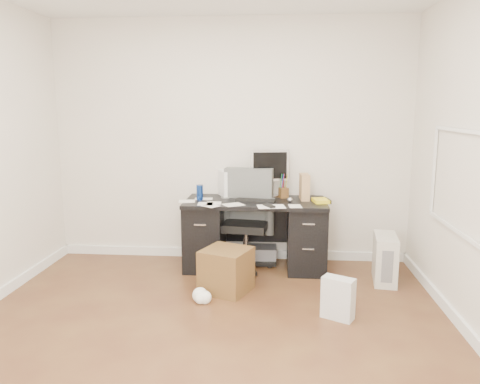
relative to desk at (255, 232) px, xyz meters
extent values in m
plane|color=#482517|center=(-0.30, -1.65, -0.40)|extent=(4.00, 4.00, 0.00)
cube|color=silver|center=(-0.30, 0.35, 0.95)|extent=(4.00, 0.02, 2.70)
cube|color=silver|center=(-0.30, -3.65, 0.95)|extent=(4.00, 0.02, 2.70)
cube|color=white|center=(-0.30, 0.33, -0.35)|extent=(4.00, 0.03, 0.10)
cube|color=white|center=(1.69, -1.65, -0.35)|extent=(0.03, 4.00, 0.10)
cube|color=black|center=(0.00, 0.00, 0.33)|extent=(1.50, 0.70, 0.04)
cube|color=black|center=(-0.55, 0.00, -0.04)|extent=(0.40, 0.60, 0.71)
cube|color=black|center=(0.55, 0.00, -0.04)|extent=(0.40, 0.60, 0.71)
cube|color=black|center=(0.00, 0.33, 0.06)|extent=(0.70, 0.03, 0.51)
cube|color=black|center=(0.00, -0.07, 0.36)|extent=(0.44, 0.20, 0.02)
sphere|color=#B0B1B5|center=(0.36, -0.08, 0.38)|extent=(0.07, 0.07, 0.06)
cylinder|color=navy|center=(-0.60, 0.00, 0.43)|extent=(0.08, 0.08, 0.16)
cube|color=white|center=(-0.37, 0.23, 0.49)|extent=(0.20, 0.27, 0.28)
cube|color=#9B754B|center=(0.52, 0.10, 0.49)|extent=(0.14, 0.24, 0.28)
cube|color=yellow|center=(0.69, -0.04, 0.37)|extent=(0.19, 0.23, 0.04)
cube|color=beige|center=(1.32, -0.30, -0.16)|extent=(0.27, 0.50, 0.47)
cube|color=silver|center=(0.74, -1.19, -0.22)|extent=(0.32, 0.29, 0.35)
cube|color=#4F3617|center=(-0.24, -0.68, -0.19)|extent=(0.54, 0.54, 0.41)
cube|color=slate|center=(0.07, 0.17, -0.31)|extent=(0.32, 0.26, 0.19)
camera|label=1|loc=(0.23, -4.89, 1.33)|focal=35.00mm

